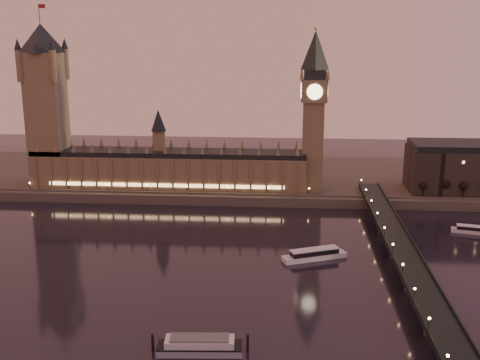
% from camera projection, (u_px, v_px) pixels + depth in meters
% --- Properties ---
extents(ground, '(700.00, 700.00, 0.00)m').
position_uv_depth(ground, '(205.00, 267.00, 281.70)').
color(ground, black).
rests_on(ground, ground).
extents(far_embankment, '(560.00, 130.00, 6.00)m').
position_uv_depth(far_embankment, '(276.00, 178.00, 438.32)').
color(far_embankment, '#423D35').
rests_on(far_embankment, ground).
extents(palace_of_westminster, '(180.00, 26.62, 52.00)m').
position_uv_depth(palace_of_westminster, '(169.00, 165.00, 396.38)').
color(palace_of_westminster, brown).
rests_on(palace_of_westminster, ground).
extents(victoria_tower, '(31.68, 31.68, 118.00)m').
position_uv_depth(victoria_tower, '(46.00, 97.00, 391.56)').
color(victoria_tower, brown).
rests_on(victoria_tower, ground).
extents(big_ben, '(17.68, 17.68, 104.00)m').
position_uv_depth(big_ben, '(314.00, 102.00, 379.14)').
color(big_ben, brown).
rests_on(big_ben, ground).
extents(westminster_bridge, '(13.20, 260.00, 15.30)m').
position_uv_depth(westminster_bridge, '(404.00, 262.00, 273.59)').
color(westminster_bridge, black).
rests_on(westminster_bridge, ground).
extents(bare_tree_0, '(5.32, 5.32, 10.81)m').
position_uv_depth(bare_tree_0, '(422.00, 185.00, 374.68)').
color(bare_tree_0, black).
rests_on(bare_tree_0, ground).
extents(bare_tree_1, '(5.32, 5.32, 10.81)m').
position_uv_depth(bare_tree_1, '(443.00, 185.00, 373.71)').
color(bare_tree_1, black).
rests_on(bare_tree_1, ground).
extents(bare_tree_2, '(5.32, 5.32, 10.81)m').
position_uv_depth(bare_tree_2, '(465.00, 186.00, 372.74)').
color(bare_tree_2, black).
rests_on(bare_tree_2, ground).
extents(cruise_boat_a, '(32.22, 18.80, 5.12)m').
position_uv_depth(cruise_boat_a, '(314.00, 254.00, 291.47)').
color(cruise_boat_a, silver).
rests_on(cruise_boat_a, ground).
extents(cruise_boat_b, '(23.21, 10.79, 4.16)m').
position_uv_depth(cruise_boat_b, '(473.00, 230.00, 328.54)').
color(cruise_boat_b, silver).
rests_on(cruise_boat_b, ground).
extents(moored_barge, '(33.84, 10.17, 6.22)m').
position_uv_depth(moored_barge, '(200.00, 345.00, 206.91)').
color(moored_barge, '#8C98B3').
rests_on(moored_barge, ground).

